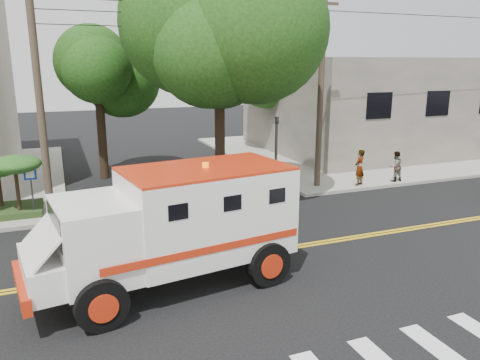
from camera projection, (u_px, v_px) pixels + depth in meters
name	position (u px, v px, depth m)	size (l,w,h in m)	color
ground	(243.00, 255.00, 14.68)	(100.00, 100.00, 0.00)	black
sidewalk_ne	(354.00, 151.00, 31.63)	(17.00, 17.00, 0.15)	gray
building_right	(371.00, 104.00, 31.86)	(14.00, 12.00, 6.00)	#605C52
utility_pole_left	(40.00, 101.00, 17.03)	(0.28, 0.28, 9.00)	#382D23
utility_pole_right	(321.00, 93.00, 21.41)	(0.28, 0.28, 9.00)	#382D23
tree_main	(231.00, 29.00, 19.22)	(6.08, 5.70, 9.85)	black
tree_left	(104.00, 66.00, 22.99)	(4.48, 4.20, 7.70)	black
tree_right	(279.00, 59.00, 30.57)	(4.80, 4.50, 8.20)	black
traffic_signal	(276.00, 148.00, 20.54)	(0.15, 0.18, 3.60)	#3F3F42
accessibility_sign	(31.00, 185.00, 17.73)	(0.45, 0.10, 2.02)	#3F3F42
armored_truck	(176.00, 221.00, 12.31)	(7.27, 3.63, 3.17)	silver
pedestrian_a	(359.00, 168.00, 22.29)	(0.63, 0.41, 1.73)	gray
pedestrian_b	(395.00, 166.00, 23.07)	(0.73, 0.57, 1.50)	gray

